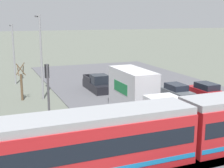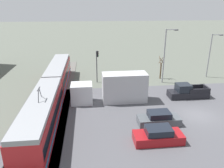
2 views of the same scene
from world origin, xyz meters
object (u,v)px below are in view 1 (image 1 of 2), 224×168
at_px(sedan_car_0, 176,92).
at_px(street_tree, 21,83).
at_px(light_rail_tram, 186,129).
at_px(street_lamp_mid_block, 13,50).
at_px(pickup_truck, 97,84).
at_px(traffic_light_pole, 48,90).
at_px(sedan_car_1, 206,91).
at_px(street_lamp_near_crossing, 41,52).
at_px(box_truck, 139,96).

bearing_deg(sedan_car_0, street_tree, 161.20).
xyz_separation_m(light_rail_tram, street_lamp_mid_block, (7.82, -25.66, 2.65)).
xyz_separation_m(pickup_truck, traffic_light_pole, (7.79, 11.88, 2.58)).
xyz_separation_m(pickup_truck, sedan_car_0, (-6.58, 6.13, -0.13)).
distance_m(light_rail_tram, street_lamp_mid_block, 26.96).
bearing_deg(pickup_truck, sedan_car_1, 143.42).
distance_m(light_rail_tram, sedan_car_1, 15.01).
relative_size(traffic_light_pole, street_lamp_near_crossing, 0.60).
xyz_separation_m(box_truck, traffic_light_pole, (8.04, 1.79, 1.56)).
xyz_separation_m(sedan_car_1, street_tree, (18.19, -6.18, 1.07)).
relative_size(sedan_car_1, street_lamp_near_crossing, 0.53).
distance_m(box_truck, street_lamp_mid_block, 19.87).
bearing_deg(traffic_light_pole, box_truck, -167.44).
height_order(pickup_truck, street_lamp_near_crossing, street_lamp_near_crossing).
bearing_deg(sedan_car_1, box_truck, -162.81).
distance_m(traffic_light_pole, street_lamp_near_crossing, 10.93).
xyz_separation_m(traffic_light_pole, street_lamp_mid_block, (0.64, -19.48, 0.98)).
bearing_deg(sedan_car_0, street_lamp_mid_block, 137.54).
distance_m(sedan_car_1, street_tree, 19.25).
bearing_deg(sedan_car_0, sedan_car_1, -18.66).
height_order(pickup_truck, street_tree, street_tree).
bearing_deg(street_lamp_near_crossing, traffic_light_pole, 82.93).
relative_size(pickup_truck, street_tree, 1.38).
distance_m(pickup_truck, street_tree, 8.63).
relative_size(box_truck, traffic_light_pole, 1.86).
bearing_deg(box_truck, street_lamp_near_crossing, -53.15).
distance_m(box_truck, sedan_car_0, 7.55).
bearing_deg(street_lamp_mid_block, traffic_light_pole, 91.88).
height_order(sedan_car_0, street_tree, street_tree).
height_order(light_rail_tram, street_lamp_mid_block, street_lamp_mid_block).
bearing_deg(street_tree, sedan_car_1, 161.23).
relative_size(sedan_car_1, traffic_light_pole, 0.87).
height_order(light_rail_tram, street_tree, light_rail_tram).
bearing_deg(street_lamp_near_crossing, box_truck, 126.85).
xyz_separation_m(traffic_light_pole, street_tree, (0.73, -10.89, -1.61)).
distance_m(sedan_car_1, street_lamp_mid_block, 23.65).
distance_m(sedan_car_1, street_lamp_near_crossing, 17.74).
distance_m(box_truck, traffic_light_pole, 8.38).
relative_size(traffic_light_pole, street_lamp_mid_block, 0.70).
xyz_separation_m(light_rail_tram, traffic_light_pole, (7.18, -6.18, 1.67)).
xyz_separation_m(sedan_car_1, traffic_light_pole, (17.46, 4.71, 2.68)).
distance_m(sedan_car_0, street_lamp_near_crossing, 14.59).
height_order(light_rail_tram, box_truck, light_rail_tram).
relative_size(pickup_truck, street_lamp_mid_block, 0.72).
relative_size(pickup_truck, sedan_car_1, 1.19).
xyz_separation_m(box_truck, street_lamp_mid_block, (8.68, -17.69, 2.54)).
distance_m(light_rail_tram, traffic_light_pole, 9.62).
distance_m(box_truck, street_lamp_near_crossing, 11.61).
xyz_separation_m(street_tree, street_lamp_near_crossing, (-2.06, 0.15, 3.17)).
relative_size(sedan_car_0, sedan_car_1, 0.97).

